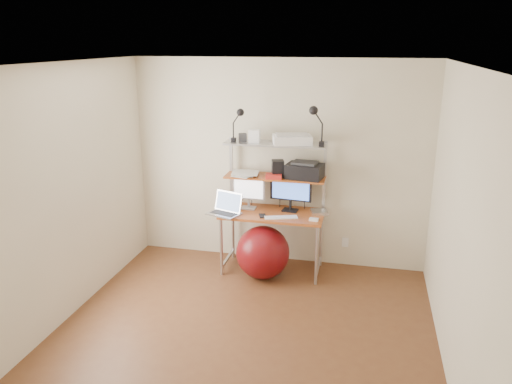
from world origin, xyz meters
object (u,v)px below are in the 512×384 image
at_px(monitor_silver, 249,190).
at_px(exercise_ball, 263,252).
at_px(laptop, 226,209).
at_px(printer, 305,170).
at_px(monitor_black, 291,190).

distance_m(monitor_silver, exercise_ball, 0.76).
bearing_deg(monitor_silver, laptop, -130.42).
bearing_deg(monitor_silver, printer, 1.50).
bearing_deg(exercise_ball, monitor_silver, 127.79).
relative_size(monitor_black, laptop, 1.14).
xyz_separation_m(monitor_silver, laptop, (-0.21, -0.25, -0.18)).
distance_m(monitor_black, printer, 0.30).
xyz_separation_m(monitor_silver, exercise_ball, (0.24, -0.31, -0.66)).
relative_size(monitor_silver, printer, 0.96).
height_order(monitor_black, laptop, monitor_black).
xyz_separation_m(monitor_silver, printer, (0.66, 0.02, 0.27)).
bearing_deg(laptop, monitor_silver, 69.70).
relative_size(monitor_silver, exercise_ball, 0.69).
relative_size(monitor_silver, laptop, 0.99).
height_order(monitor_black, exercise_ball, monitor_black).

